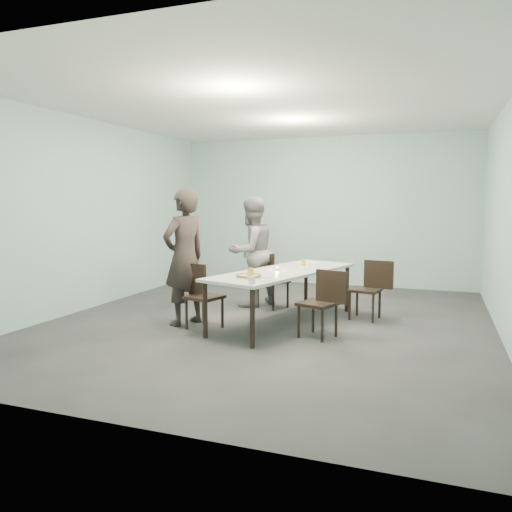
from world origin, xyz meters
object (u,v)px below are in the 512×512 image
(chair_far_right, at_px, (371,286))
(pizza, at_px, (249,276))
(side_plate, at_px, (265,277))
(chair_near_left, at_px, (200,291))
(amber_tumbler, at_px, (303,263))
(water_tumbler, at_px, (252,280))
(beer_glass, at_px, (251,274))
(diner_far, at_px, (251,252))
(tealight, at_px, (277,269))
(table, at_px, (284,274))
(diner_near, at_px, (185,257))
(chair_near_right, at_px, (323,299))
(chair_far_left, at_px, (269,276))

(chair_far_right, xyz_separation_m, pizza, (-1.35, -1.40, 0.27))
(pizza, xyz_separation_m, side_plate, (0.18, 0.10, -0.01))
(chair_near_left, height_order, amber_tumbler, chair_near_left)
(water_tumbler, bearing_deg, beer_glass, 114.19)
(diner_far, bearing_deg, tealight, 67.39)
(side_plate, bearing_deg, water_tumbler, -86.55)
(table, bearing_deg, tealight, -164.02)
(diner_far, height_order, beer_glass, diner_far)
(diner_near, bearing_deg, chair_near_right, 111.94)
(side_plate, relative_size, beer_glass, 1.20)
(beer_glass, bearing_deg, chair_far_left, 101.93)
(diner_near, distance_m, side_plate, 1.25)
(diner_near, bearing_deg, beer_glass, 92.13)
(table, distance_m, diner_near, 1.40)
(chair_near_right, distance_m, side_plate, 0.79)
(chair_near_left, xyz_separation_m, chair_near_right, (1.68, 0.05, 0.00))
(chair_far_left, bearing_deg, beer_glass, -53.17)
(diner_near, bearing_deg, chair_far_left, 177.44)
(beer_glass, bearing_deg, diner_near, 158.52)
(chair_far_right, distance_m, diner_near, 2.69)
(chair_near_right, relative_size, water_tumbler, 9.67)
(side_plate, relative_size, amber_tumbler, 2.25)
(chair_near_left, xyz_separation_m, tealight, (0.90, 0.61, 0.27))
(chair_far_right, relative_size, side_plate, 4.83)
(diner_far, bearing_deg, chair_far_right, 110.22)
(chair_far_right, height_order, amber_tumbler, chair_far_right)
(chair_near_right, height_order, diner_far, diner_far)
(pizza, xyz_separation_m, beer_glass, (0.10, -0.20, 0.06))
(diner_near, bearing_deg, table, 135.97)
(chair_far_left, height_order, pizza, chair_far_left)
(table, bearing_deg, chair_near_right, -40.05)
(chair_far_left, relative_size, tealight, 15.54)
(water_tumbler, bearing_deg, chair_far_left, 103.43)
(chair_far_left, relative_size, diner_far, 0.49)
(chair_far_right, bearing_deg, diner_far, -0.54)
(side_plate, bearing_deg, tealight, 93.57)
(table, relative_size, pizza, 8.08)
(chair_near_left, distance_m, chair_far_right, 2.45)
(diner_far, distance_m, side_plate, 1.83)
(chair_far_left, height_order, chair_near_right, same)
(table, relative_size, chair_far_left, 3.16)
(tealight, xyz_separation_m, amber_tumbler, (0.21, 0.64, 0.02))
(water_tumbler, bearing_deg, amber_tumbler, 85.86)
(table, relative_size, side_plate, 15.27)
(diner_near, relative_size, pizza, 5.54)
(chair_near_left, bearing_deg, beer_glass, -6.74)
(table, bearing_deg, beer_glass, -97.59)
(diner_near, height_order, pizza, diner_near)
(pizza, bearing_deg, diner_far, 109.48)
(chair_near_right, height_order, beer_glass, beer_glass)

